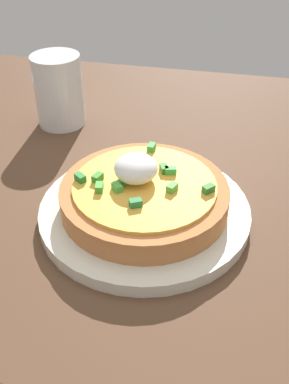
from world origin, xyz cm
name	(u,v)px	position (x,y,z in cm)	size (l,w,h in cm)	color
dining_table	(167,173)	(0.00, 0.00, 1.59)	(98.41, 68.68, 3.19)	brown
plate	(144,211)	(-0.69, -11.73, 3.97)	(24.18, 24.18, 1.57)	silver
pizza	(144,194)	(-0.76, -11.69, 6.48)	(19.02, 19.02, 6.16)	#C17842
cup_near	(59,95)	(-18.38, 8.10, 7.95)	(7.32, 7.32, 10.84)	silver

